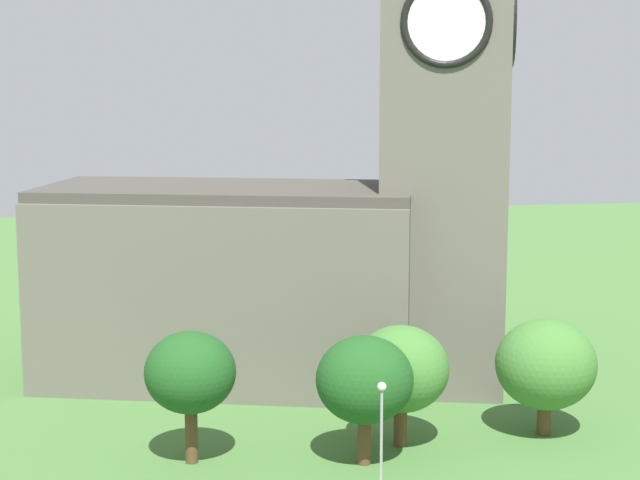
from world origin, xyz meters
TOP-DOWN VIEW (x-y plane):
  - ground_plane at (0.00, 15.00)m, footprint 200.00×200.00m
  - church at (2.08, 23.44)m, footprint 33.59×19.80m
  - streetlamp_west_mid at (1.84, 0.57)m, footprint 0.44×0.44m
  - tree_riverside_west at (-6.71, 8.90)m, footprint 4.94×4.94m
  - tree_riverside_east at (5.14, 9.46)m, footprint 5.45×5.45m
  - tree_churchyard at (13.92, 9.77)m, footprint 5.87×5.87m
  - tree_by_tower at (2.48, 7.00)m, footprint 5.26×5.26m

SIDE VIEW (x-z plane):
  - ground_plane at x=0.00m, z-range 0.00..0.00m
  - tree_churchyard at x=13.92m, z-range 0.78..7.66m
  - streetlamp_west_mid at x=1.84m, z-range 1.14..7.63m
  - tree_riverside_east at x=5.14m, z-range 1.00..7.96m
  - tree_by_tower at x=2.48m, z-range 1.14..8.23m
  - tree_riverside_west at x=-6.71m, z-range 1.38..8.67m
  - church at x=2.08m, z-range -6.76..28.29m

